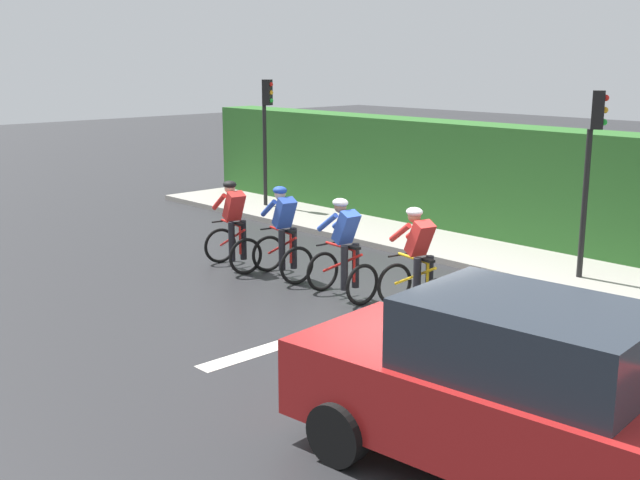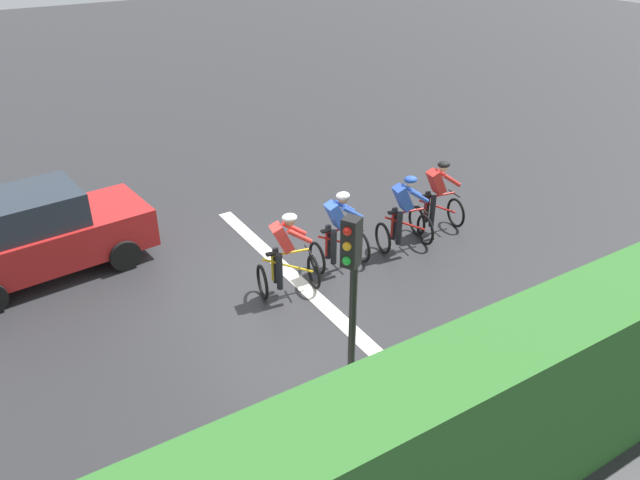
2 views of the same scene
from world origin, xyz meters
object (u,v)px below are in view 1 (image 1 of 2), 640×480
traffic_light_far_junction (266,124)px  cyclist_fourth (417,264)px  traffic_light_near_crossing (592,157)px  car_red (507,391)px  cyclist_lead (233,227)px  cyclist_second (283,235)px  cyclist_mid (344,251)px

traffic_light_far_junction → cyclist_fourth: bearing=-114.7°
traffic_light_near_crossing → traffic_light_far_junction: same height
car_red → traffic_light_far_junction: (6.99, 12.02, 1.35)m
cyclist_lead → car_red: (-2.74, -7.83, 0.08)m
cyclist_lead → cyclist_second: 1.16m
cyclist_fourth → traffic_light_near_crossing: bearing=-15.0°
traffic_light_near_crossing → cyclist_mid: bearing=148.6°
cyclist_fourth → car_red: car_red is taller
cyclist_second → traffic_light_near_crossing: (3.61, -3.85, 1.43)m
car_red → cyclist_fourth: bearing=49.8°
cyclist_fourth → traffic_light_near_crossing: size_ratio=0.50×
cyclist_lead → traffic_light_near_crossing: size_ratio=0.50×
cyclist_mid → traffic_light_near_crossing: (3.68, -2.25, 1.43)m
cyclist_lead → traffic_light_far_junction: 6.14m
cyclist_lead → traffic_light_near_crossing: traffic_light_near_crossing is taller
cyclist_lead → cyclist_second: size_ratio=1.00×
car_red → cyclist_second: bearing=65.9°
cyclist_second → car_red: size_ratio=0.39×
cyclist_second → cyclist_mid: (-0.07, -1.61, 0.00)m
cyclist_fourth → traffic_light_far_junction: size_ratio=0.50×
traffic_light_far_junction → car_red: bearing=-120.2°
cyclist_fourth → traffic_light_near_crossing: (3.42, -0.91, 1.43)m
cyclist_lead → cyclist_fourth: size_ratio=1.00×
cyclist_second → traffic_light_near_crossing: size_ratio=0.50×
car_red → traffic_light_near_crossing: 7.32m
cyclist_lead → cyclist_mid: 2.74m
traffic_light_far_junction → cyclist_second: bearing=-126.9°
cyclist_second → cyclist_mid: bearing=-92.5°
cyclist_mid → car_red: 5.88m
cyclist_lead → traffic_light_far_junction: size_ratio=0.50×
cyclist_second → cyclist_fourth: bearing=-86.4°
cyclist_lead → cyclist_fourth: same height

